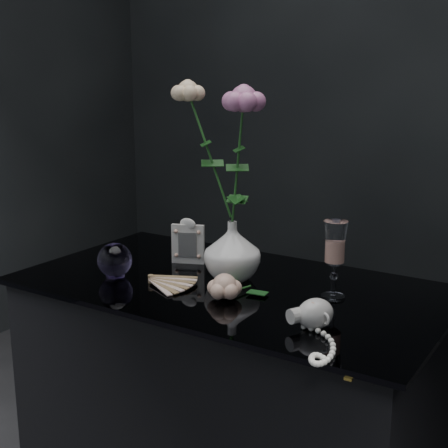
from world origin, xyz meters
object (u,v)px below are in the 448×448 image
Objects in this scene: loose_rose at (224,286)px; pearl_jar at (315,312)px; vase at (232,251)px; picture_frame at (188,241)px; wine_glass at (334,260)px; paperweight at (115,260)px.

loose_rose is 0.77× the size of pearl_jar.
picture_frame is (-0.18, 0.05, -0.01)m from vase.
wine_glass reaches higher than pearl_jar.
paperweight is at bearing -151.38° from vase.
pearl_jar is at bearing -3.15° from paperweight.
vase is 0.18m from picture_frame.
picture_frame reaches higher than paperweight.
wine_glass is at bearing -27.50° from picture_frame.
vase is at bearing 28.62° from paperweight.
loose_rose is at bearing -162.71° from pearl_jar.
picture_frame is at bearing 66.01° from paperweight.
picture_frame is 0.30m from loose_rose.
wine_glass is (0.27, 0.01, 0.02)m from vase.
loose_rose is (0.32, 0.01, -0.01)m from paperweight.
wine_glass is 1.44× the size of picture_frame.
wine_glass is at bearing 2.33° from vase.
picture_frame is 1.43× the size of paperweight.
picture_frame is (-0.44, 0.04, -0.03)m from wine_glass.
wine_glass is at bearing 57.59° from loose_rose.
wine_glass is 0.79× the size of pearl_jar.
vase reaches higher than loose_rose.
paperweight reaches higher than pearl_jar.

